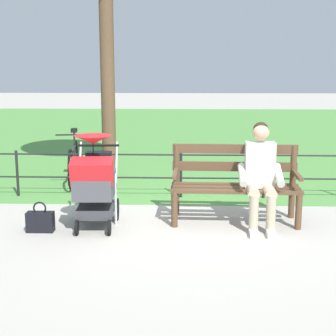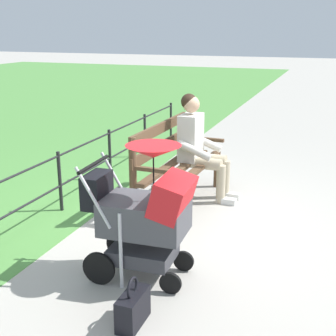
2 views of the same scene
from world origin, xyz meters
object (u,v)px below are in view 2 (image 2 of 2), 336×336
(park_bench, at_px, (174,160))
(person_on_bench, at_px, (199,144))
(stroller, at_px, (145,211))
(handbag, at_px, (133,308))

(park_bench, bearing_deg, person_on_bench, 141.90)
(stroller, relative_size, handbag, 3.11)
(person_on_bench, bearing_deg, park_bench, -38.10)
(person_on_bench, xyz_separation_m, stroller, (2.00, 0.14, -0.08))
(stroller, height_order, handbag, stroller)
(park_bench, xyz_separation_m, person_on_bench, (-0.28, 0.22, 0.15))
(person_on_bench, relative_size, handbag, 3.45)
(stroller, distance_m, handbag, 0.81)
(park_bench, height_order, person_on_bench, person_on_bench)
(park_bench, bearing_deg, handbag, 12.67)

